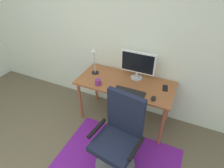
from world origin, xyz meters
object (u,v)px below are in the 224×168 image
object	(u,v)px
monitor	(138,64)
cell_phone	(165,88)
coffee_cup	(98,82)
desk	(125,87)
office_chair	(118,141)
computer_mouse	(153,98)
desk_lamp	(94,56)
keyboard	(130,92)

from	to	relation	value
monitor	cell_phone	distance (m)	0.52
monitor	coffee_cup	distance (m)	0.63
desk	office_chair	size ratio (longest dim) A/B	1.34
desk	computer_mouse	xyz separation A→B (m)	(0.47, -0.21, 0.09)
computer_mouse	office_chair	bearing A→B (deg)	-112.87
coffee_cup	office_chair	size ratio (longest dim) A/B	0.08
desk_lamp	office_chair	world-z (taller)	desk_lamp
computer_mouse	coffee_cup	world-z (taller)	coffee_cup
computer_mouse	coffee_cup	xyz separation A→B (m)	(-0.81, -0.00, 0.03)
keyboard	monitor	bearing A→B (deg)	94.18
desk	coffee_cup	size ratio (longest dim) A/B	16.14
keyboard	cell_phone	xyz separation A→B (m)	(0.42, 0.29, -0.00)
cell_phone	desk_lamp	xyz separation A→B (m)	(-1.09, -0.04, 0.30)
keyboard	coffee_cup	world-z (taller)	coffee_cup
office_chair	keyboard	bearing A→B (deg)	106.63
coffee_cup	cell_phone	world-z (taller)	coffee_cup
monitor	office_chair	world-z (taller)	monitor
desk	keyboard	bearing A→B (deg)	-54.83
computer_mouse	desk_lamp	size ratio (longest dim) A/B	0.24
keyboard	cell_phone	bearing A→B (deg)	34.48
cell_phone	office_chair	distance (m)	0.99
computer_mouse	desk_lamp	distance (m)	1.07
cell_phone	desk	bearing A→B (deg)	179.33
desk	cell_phone	bearing A→B (deg)	9.21
monitor	coffee_cup	bearing A→B (deg)	-138.26
desk_lamp	office_chair	distance (m)	1.28
computer_mouse	office_chair	size ratio (longest dim) A/B	0.10
desk	cell_phone	size ratio (longest dim) A/B	10.15
keyboard	computer_mouse	world-z (taller)	computer_mouse
computer_mouse	cell_phone	distance (m)	0.32
computer_mouse	keyboard	bearing A→B (deg)	177.41
desk	office_chair	world-z (taller)	office_chair
desk_lamp	office_chair	bearing A→B (deg)	-48.10
monitor	office_chair	distance (m)	1.12
desk	keyboard	world-z (taller)	keyboard
computer_mouse	cell_phone	xyz separation A→B (m)	(0.09, 0.31, -0.01)
monitor	computer_mouse	bearing A→B (deg)	-47.94
keyboard	desk	bearing A→B (deg)	125.17
coffee_cup	desk_lamp	world-z (taller)	desk_lamp
monitor	coffee_cup	xyz separation A→B (m)	(-0.45, -0.40, -0.20)
computer_mouse	office_chair	world-z (taller)	office_chair
monitor	keyboard	xyz separation A→B (m)	(0.03, -0.38, -0.24)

